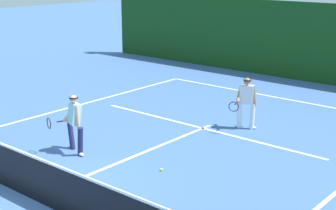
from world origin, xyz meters
name	(u,v)px	position (x,y,z in m)	size (l,w,h in m)	color
ground_plane	(31,198)	(0.00, 0.00, 0.00)	(80.00, 80.00, 0.00)	#3F63A1
court_line_baseline_far	(278,97)	(0.00, 10.61, 0.00)	(9.50, 0.10, 0.01)	white
court_line_service	(203,128)	(0.00, 6.02, 0.00)	(7.74, 0.10, 0.01)	white
court_line_centre	(137,155)	(0.00, 3.20, 0.00)	(0.10, 6.40, 0.01)	white
tennis_net	(30,176)	(0.00, 0.00, 0.51)	(10.41, 0.09, 1.09)	#1E4723
player_near	(74,121)	(-1.38, 2.35, 0.83)	(1.03, 0.85, 1.52)	#1E234C
player_far	(246,101)	(0.97, 6.81, 0.84)	(0.67, 0.90, 1.53)	silver
tennis_ball	(161,170)	(1.13, 2.83, 0.03)	(0.07, 0.07, 0.07)	#D1E033
back_fence_windscreen	(318,43)	(0.00, 13.75, 1.60)	(22.00, 0.12, 3.20)	#143F15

